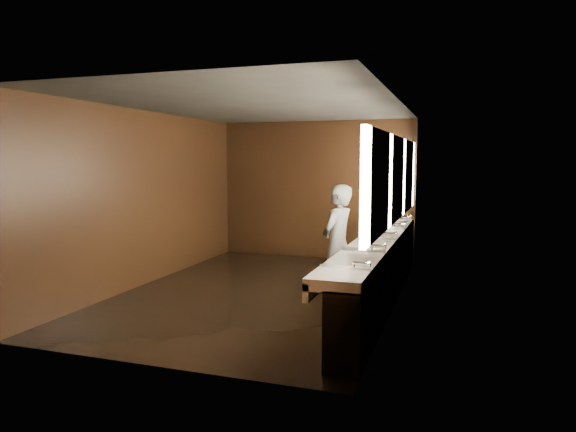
{
  "coord_description": "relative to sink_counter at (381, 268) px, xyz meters",
  "views": [
    {
      "loc": [
        2.81,
        -7.15,
        2.0
      ],
      "look_at": [
        0.4,
        0.0,
        1.18
      ],
      "focal_mm": 32.0,
      "sensor_mm": 36.0,
      "label": 1
    }
  ],
  "objects": [
    {
      "name": "floor",
      "position": [
        -1.79,
        0.0,
        -0.5
      ],
      "size": [
        6.0,
        6.0,
        0.0
      ],
      "primitive_type": "plane",
      "color": "black",
      "rests_on": "ground"
    },
    {
      "name": "ceiling",
      "position": [
        -1.79,
        0.0,
        2.3
      ],
      "size": [
        4.0,
        6.0,
        0.02
      ],
      "primitive_type": "cube",
      "color": "#2D2D2B",
      "rests_on": "wall_back"
    },
    {
      "name": "wall_back",
      "position": [
        -1.79,
        3.0,
        0.9
      ],
      "size": [
        4.0,
        0.02,
        2.8
      ],
      "primitive_type": "cube",
      "color": "black",
      "rests_on": "floor"
    },
    {
      "name": "wall_front",
      "position": [
        -1.79,
        -3.0,
        0.9
      ],
      "size": [
        4.0,
        0.02,
        2.8
      ],
      "primitive_type": "cube",
      "color": "black",
      "rests_on": "floor"
    },
    {
      "name": "wall_left",
      "position": [
        -3.79,
        0.0,
        0.9
      ],
      "size": [
        0.02,
        6.0,
        2.8
      ],
      "primitive_type": "cube",
      "color": "black",
      "rests_on": "floor"
    },
    {
      "name": "wall_right",
      "position": [
        0.21,
        0.0,
        0.9
      ],
      "size": [
        0.02,
        6.0,
        2.8
      ],
      "primitive_type": "cube",
      "color": "black",
      "rests_on": "floor"
    },
    {
      "name": "sink_counter",
      "position": [
        0.0,
        0.0,
        0.0
      ],
      "size": [
        0.55,
        5.4,
        1.01
      ],
      "color": "black",
      "rests_on": "floor"
    },
    {
      "name": "mirror_band",
      "position": [
        0.19,
        -0.0,
        1.25
      ],
      "size": [
        0.06,
        5.03,
        1.15
      ],
      "color": "#FEECCC",
      "rests_on": "wall_right"
    },
    {
      "name": "person",
      "position": [
        -0.6,
        -0.15,
        0.34
      ],
      "size": [
        0.55,
        0.69,
        1.67
      ],
      "primitive_type": "imported",
      "rotation": [
        0.0,
        0.0,
        -1.85
      ],
      "color": "#84A2C5",
      "rests_on": "floor"
    },
    {
      "name": "trash_bin",
      "position": [
        -0.22,
        -1.23,
        -0.22
      ],
      "size": [
        0.46,
        0.46,
        0.54
      ],
      "primitive_type": "cylinder",
      "rotation": [
        0.0,
        0.0,
        -0.42
      ],
      "color": "black",
      "rests_on": "floor"
    }
  ]
}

